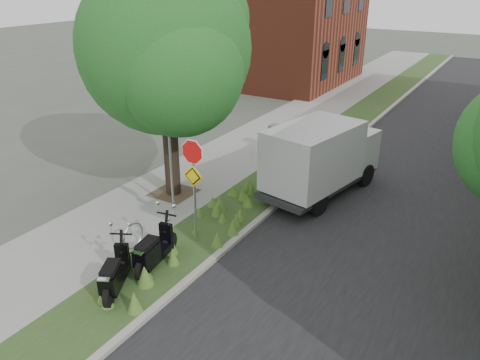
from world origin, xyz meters
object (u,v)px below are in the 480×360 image
object	(u,v)px
scooter_far	(152,254)
utility_cabinet	(278,139)
sign_assembly	(193,171)
box_truck	(321,156)
scooter_near	(114,278)

from	to	relation	value
scooter_far	utility_cabinet	bearing A→B (deg)	97.47
sign_assembly	utility_cabinet	world-z (taller)	sign_assembly
sign_assembly	box_truck	size ratio (longest dim) A/B	0.62
scooter_far	scooter_near	bearing A→B (deg)	-94.85
scooter_near	box_truck	xyz separation A→B (m)	(1.94, 7.97, 0.89)
scooter_far	sign_assembly	bearing A→B (deg)	85.36
box_truck	utility_cabinet	xyz separation A→B (m)	(-3.10, 2.88, -0.79)
scooter_near	box_truck	bearing A→B (deg)	76.33
scooter_near	sign_assembly	bearing A→B (deg)	85.27
scooter_far	utility_cabinet	size ratio (longest dim) A/B	1.72
utility_cabinet	scooter_near	bearing A→B (deg)	-83.92
box_truck	scooter_near	bearing A→B (deg)	-103.67
sign_assembly	box_truck	distance (m)	5.37
scooter_near	scooter_far	bearing A→B (deg)	85.15
utility_cabinet	sign_assembly	bearing A→B (deg)	-79.95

